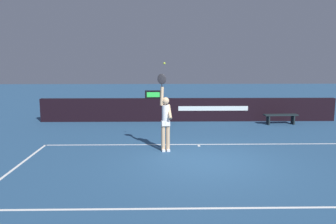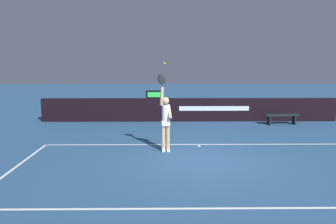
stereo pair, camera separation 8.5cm
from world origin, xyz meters
name	(u,v)px [view 1 (the left image)]	position (x,y,z in m)	size (l,w,h in m)	color
ground_plane	(206,161)	(0.00, 0.00, 0.00)	(60.00, 60.00, 0.00)	#294F77
court_lines	(208,167)	(0.00, -0.58, 0.00)	(10.77, 5.26, 0.00)	white
back_wall	(188,110)	(0.00, 6.49, 0.55)	(14.02, 0.29, 1.10)	black
speed_display	(153,94)	(-1.68, 6.49, 1.29)	(0.78, 0.16, 0.38)	black
tennis_player	(165,119)	(-1.17, 1.17, 1.05)	(0.49, 0.45, 2.54)	tan
tennis_ball	(164,63)	(-1.19, 1.25, 2.84)	(0.07, 0.07, 0.07)	#C7E137
courtside_bench_near	(281,117)	(4.14, 5.58, 0.36)	(1.56, 0.46, 0.46)	black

